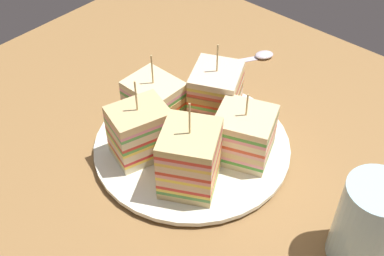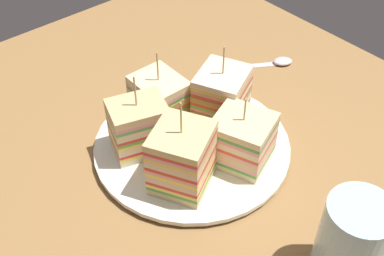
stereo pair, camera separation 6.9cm
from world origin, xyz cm
name	(u,v)px [view 1 (the left image)]	position (x,y,z in cm)	size (l,w,h in cm)	color
ground_plane	(192,153)	(0.00, 0.00, -0.90)	(92.18, 83.43, 1.80)	olive
plate	(192,145)	(0.00, 0.00, 0.79)	(28.79, 28.79, 1.31)	white
sandwich_wedge_0	(140,132)	(4.12, 6.21, 5.35)	(8.09, 9.26, 12.85)	beige
sandwich_wedge_1	(190,158)	(-4.73, 5.77, 5.85)	(9.94, 10.21, 13.86)	#DCBF7B
sandwich_wedge_2	(244,135)	(-6.72, -3.22, 4.94)	(9.86, 9.55, 10.85)	beige
sandwich_wedge_3	(216,93)	(1.63, -7.28, 5.40)	(9.54, 9.96, 12.73)	beige
sandwich_wedge_4	(156,102)	(7.45, -0.26, 4.94)	(7.84, 6.52, 12.06)	beige
chip_pile	(191,133)	(0.40, -0.32, 2.75)	(7.09, 6.43, 2.85)	#E9CE7B
spoon	(256,57)	(6.77, -25.33, 0.40)	(8.58, 12.35, 1.00)	silver
drinking_glass	(366,228)	(-26.75, -0.07, 5.05)	(7.45, 7.45, 11.91)	#B1DAE7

